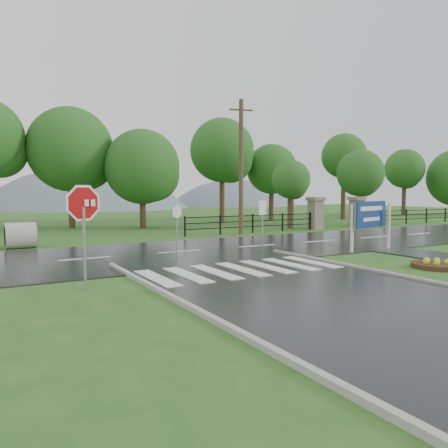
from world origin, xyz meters
TOP-DOWN VIEW (x-y plane):
  - ground at (0.00, 0.00)m, footprint 120.00×120.00m
  - main_road at (0.00, 10.00)m, footprint 90.00×8.00m
  - walkway at (8.50, 4.00)m, footprint 2.20×11.00m
  - crosswalk at (0.00, 5.00)m, footprint 6.50×2.80m
  - curb_left at (-3.55, -4.00)m, footprint 0.15×24.00m
  - pillar_west at (13.00, 16.00)m, footprint 1.00×1.00m
  - pillar_east at (17.00, 16.00)m, footprint 1.00×1.00m
  - fence_west at (7.75, 16.00)m, footprint 9.58×0.08m
  - fence_east at (27.75, 16.00)m, footprint 20.58×0.08m
  - hills at (3.49, 65.00)m, footprint 102.00×48.00m
  - treeline at (1.00, 24.00)m, footprint 83.20×5.20m
  - stop_sign at (-5.15, 4.67)m, footprint 1.28×0.39m
  - estate_billboard at (7.47, 6.21)m, footprint 2.46×0.68m
  - flower_bed at (6.10, 2.10)m, footprint 1.67×1.67m
  - reg_sign_small at (3.00, 8.12)m, footprint 0.48×0.17m
  - reg_sign_round at (-0.68, 8.74)m, footprint 0.46×0.16m
  - utility_pole_east at (6.54, 15.50)m, footprint 1.42×0.48m
  - entrance_tree_left at (11.99, 17.50)m, footprint 2.75×2.75m
  - entrance_tree_right at (18.93, 17.50)m, footprint 3.69×3.69m

SIDE VIEW (x-z plane):
  - hills at x=3.49m, z-range -39.54..8.46m
  - ground at x=0.00m, z-range 0.00..0.00m
  - main_road at x=0.00m, z-range -0.02..0.02m
  - walkway at x=8.50m, z-range -0.02..0.02m
  - curb_left at x=-3.55m, z-range -0.06..0.06m
  - treeline at x=1.00m, z-range -5.00..5.00m
  - crosswalk at x=0.00m, z-range 0.05..0.07m
  - flower_bed at x=6.10m, z-range -0.04..0.29m
  - fence_west at x=7.75m, z-range 0.12..1.32m
  - fence_east at x=27.75m, z-range 0.14..1.34m
  - pillar_west at x=13.00m, z-range 0.06..2.30m
  - pillar_east at x=17.00m, z-range 0.06..2.30m
  - reg_sign_round at x=-0.68m, z-range 0.29..2.36m
  - estate_billboard at x=7.47m, z-range 0.41..2.62m
  - reg_sign_small at x=3.00m, z-range 0.46..2.70m
  - stop_sign at x=-5.15m, z-range 0.57..3.56m
  - entrance_tree_left at x=11.99m, z-range 1.01..5.88m
  - entrance_tree_right at x=18.93m, z-range 1.09..7.01m
  - utility_pole_east at x=6.54m, z-range 0.07..8.23m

